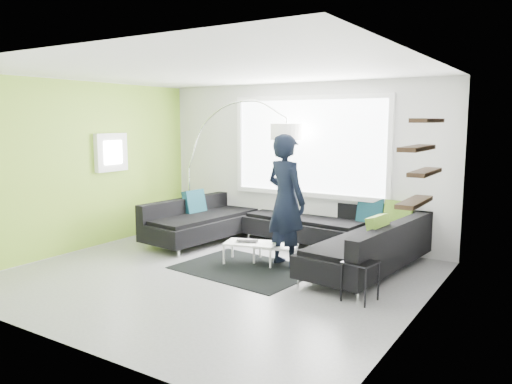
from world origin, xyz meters
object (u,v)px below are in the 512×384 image
Objects in this scene: arc_lamp at (189,168)px; person at (286,201)px; side_table at (360,281)px; laptop at (247,242)px; sectional_sofa at (279,230)px; coffee_table at (263,253)px.

person is (2.59, -0.89, -0.27)m from arc_lamp.
side_table is 1.25× the size of laptop.
side_table is at bearing -44.97° from laptop.
side_table reaches higher than laptop.
arc_lamp reaches higher than laptop.
arc_lamp is at bearing -0.85° from person.
coffee_table is at bearing -78.90° from sectional_sofa.
coffee_table is at bearing -23.23° from arc_lamp.
sectional_sofa is at bearing 144.60° from side_table.
laptop is at bearing -155.36° from coffee_table.
arc_lamp reaches higher than coffee_table.
arc_lamp is at bearing 140.79° from coffee_table.
laptop is (2.06, -1.13, -0.92)m from arc_lamp.
coffee_table is 2.03× the size of side_table.
laptop is at bearing -94.34° from sectional_sofa.
coffee_table is 1.97m from side_table.
sectional_sofa is 1.73× the size of arc_lamp.
coffee_table is 2.68m from arc_lamp.
laptop is at bearing 42.12° from person.
person is 0.87m from laptop.
coffee_table is at bearing 11.98° from laptop.
person is (-1.48, 0.83, 0.74)m from side_table.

